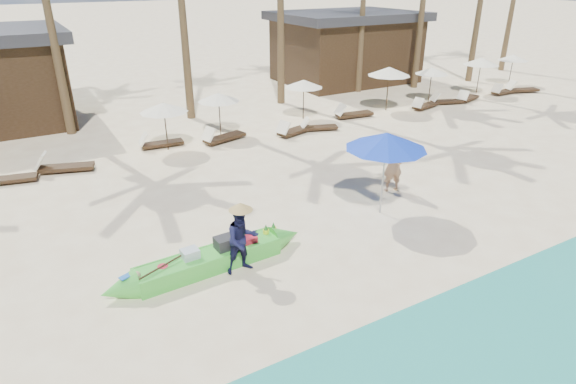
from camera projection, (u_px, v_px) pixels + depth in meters
ground at (302, 266)px, 11.80m from camera, size 240.00×240.00×0.00m
green_canoe at (210, 260)px, 11.63m from camera, size 5.74×0.92×0.73m
tourist at (393, 164)px, 15.52m from camera, size 0.76×0.59×1.83m
vendor_green at (242, 240)px, 11.30m from camera, size 0.83×0.65×1.69m
blue_umbrella at (386, 141)px, 13.50m from camera, size 2.32×2.32×2.50m
lounger_4_right at (5, 178)px, 16.33m from camera, size 1.88×0.90×0.61m
resort_parasol_5 at (164, 107)px, 18.80m from camera, size 1.89×1.89×1.94m
lounger_5_left at (62, 166)px, 17.28m from camera, size 2.04×1.15×0.66m
resort_parasol_6 at (219, 97)px, 20.60m from camera, size 1.81×1.81×1.87m
lounger_6_left at (159, 143)px, 19.71m from camera, size 1.81×0.69×0.60m
lounger_6_right at (222, 137)px, 20.33m from camera, size 2.07×1.10×0.67m
resort_parasol_7 at (304, 84)px, 22.93m from camera, size 1.85×1.85×1.90m
lounger_7_left at (294, 130)px, 21.23m from camera, size 2.00×1.09×0.65m
lounger_7_right at (317, 127)px, 21.80m from camera, size 1.74×1.02×0.57m
resort_parasol_8 at (389, 71)px, 24.27m from camera, size 2.15×2.15×2.22m
lounger_8_left at (352, 113)px, 23.70m from camera, size 2.02×0.82×0.67m
resort_parasol_9 at (432, 71)px, 26.11m from camera, size 1.81×1.81×1.86m
lounger_9_left at (424, 105)px, 25.23m from camera, size 1.83×0.92×0.60m
lounger_9_right at (445, 100)px, 26.14m from camera, size 1.88×1.11×0.61m
resort_parasol_10 at (481, 61)px, 27.72m from camera, size 2.02×2.02×2.08m
lounger_10_left at (467, 98)px, 26.72m from camera, size 1.87×1.05×0.61m
lounger_10_right at (503, 91)px, 28.19m from camera, size 1.85×0.63×0.62m
resort_parasol_11 at (513, 58)px, 30.08m from camera, size 1.82×1.82×1.87m
lounger_11_left at (520, 89)px, 28.63m from camera, size 2.07×1.24×0.67m
pavilion_east at (346, 46)px, 31.01m from camera, size 8.80×6.60×4.30m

